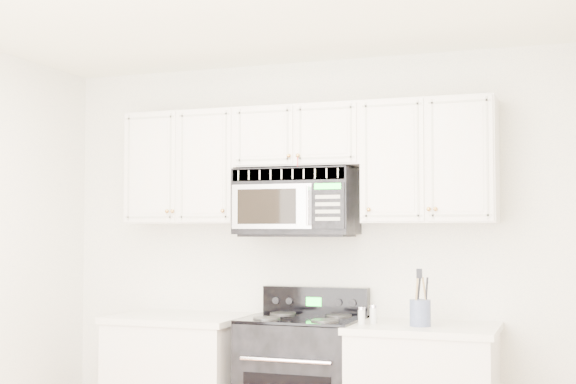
% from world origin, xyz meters
% --- Properties ---
extents(room, '(3.51, 3.51, 2.61)m').
position_xyz_m(room, '(0.00, 0.00, 1.30)').
color(room, '#9E5E41').
rests_on(room, ground).
extents(upper_cabinets, '(2.44, 0.37, 0.75)m').
position_xyz_m(upper_cabinets, '(0.00, 1.58, 1.93)').
color(upper_cabinets, beige).
rests_on(upper_cabinets, ground).
extents(microwave, '(0.76, 0.43, 0.42)m').
position_xyz_m(microwave, '(-0.03, 1.56, 1.66)').
color(microwave, black).
rests_on(microwave, ground).
extents(utensil_crock, '(0.12, 0.12, 0.33)m').
position_xyz_m(utensil_crock, '(0.79, 1.36, 1.00)').
color(utensil_crock, '#4D577B').
rests_on(utensil_crock, base_cabinet_right).
extents(shaker_salt, '(0.04, 0.04, 0.10)m').
position_xyz_m(shaker_salt, '(0.45, 1.33, 0.97)').
color(shaker_salt, '#BDBDBD').
rests_on(shaker_salt, base_cabinet_right).
extents(shaker_pepper, '(0.05, 0.05, 0.11)m').
position_xyz_m(shaker_pepper, '(0.50, 1.40, 0.98)').
color(shaker_pepper, '#BDBDBD').
rests_on(shaker_pepper, base_cabinet_right).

